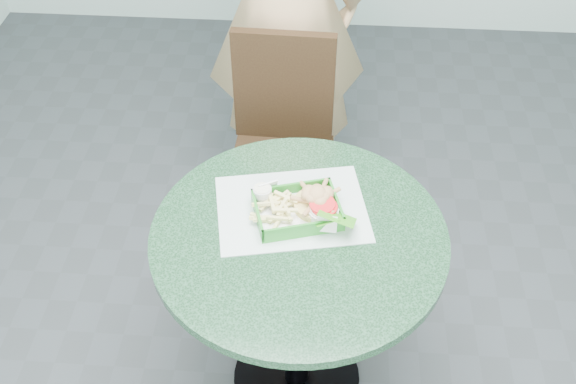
# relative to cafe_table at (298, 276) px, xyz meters

# --- Properties ---
(floor) EXTENTS (4.00, 5.00, 0.02)m
(floor) POSITION_rel_cafe_table_xyz_m (0.00, 0.00, -0.58)
(floor) COLOR #303335
(floor) RESTS_ON ground
(cafe_table) EXTENTS (0.84, 0.84, 0.75)m
(cafe_table) POSITION_rel_cafe_table_xyz_m (0.00, 0.00, 0.00)
(cafe_table) COLOR black
(cafe_table) RESTS_ON floor
(dining_chair) EXTENTS (0.38, 0.38, 0.93)m
(dining_chair) POSITION_rel_cafe_table_xyz_m (-0.10, 0.71, -0.05)
(dining_chair) COLOR #4D2C1F
(dining_chair) RESTS_ON floor
(placemat) EXTENTS (0.48, 0.40, 0.00)m
(placemat) POSITION_rel_cafe_table_xyz_m (-0.03, 0.09, 0.17)
(placemat) COLOR silver
(placemat) RESTS_ON cafe_table
(food_basket) EXTENTS (0.24, 0.17, 0.05)m
(food_basket) POSITION_rel_cafe_table_xyz_m (-0.01, 0.06, 0.19)
(food_basket) COLOR #248126
(food_basket) RESTS_ON placemat
(crab_sandwich) EXTENTS (0.13, 0.13, 0.08)m
(crab_sandwich) POSITION_rel_cafe_table_xyz_m (0.05, 0.07, 0.22)
(crab_sandwich) COLOR tan
(crab_sandwich) RESTS_ON food_basket
(fries_pile) EXTENTS (0.12, 0.13, 0.05)m
(fries_pile) POSITION_rel_cafe_table_xyz_m (-0.08, 0.07, 0.21)
(fries_pile) COLOR #E3D47F
(fries_pile) RESTS_ON food_basket
(sauce_ramekin) EXTENTS (0.05, 0.05, 0.03)m
(sauce_ramekin) POSITION_rel_cafe_table_xyz_m (-0.10, 0.13, 0.22)
(sauce_ramekin) COLOR silver
(sauce_ramekin) RESTS_ON food_basket
(garnish_cup) EXTENTS (0.13, 0.13, 0.05)m
(garnish_cup) POSITION_rel_cafe_table_xyz_m (0.07, 0.02, 0.21)
(garnish_cup) COLOR silver
(garnish_cup) RESTS_ON food_basket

